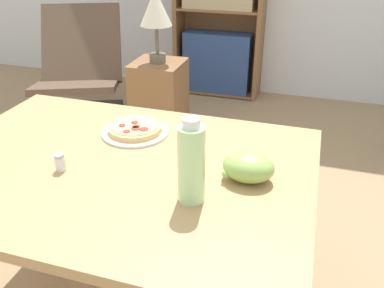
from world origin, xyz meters
The scene contains 10 objects.
ground_plane centered at (0.00, 0.00, 0.00)m, with size 14.00×14.00×0.00m, color #9E7F5B.
dining_table centered at (0.11, -0.10, 0.64)m, with size 1.28×0.92×0.72m.
pizza_on_plate centered at (0.08, 0.12, 0.74)m, with size 0.26×0.26×0.04m.
grape_bunch centered at (0.54, -0.07, 0.77)m, with size 0.16×0.12×0.09m.
drink_bottle centered at (0.41, -0.22, 0.84)m, with size 0.08×0.08×0.26m.
salt_shaker centered at (-0.04, -0.19, 0.75)m, with size 0.03×0.03×0.06m.
lounge_chair_near centered at (-1.01, 1.49, 0.29)m, with size 0.82×0.93×0.88m.
bookshelf centered at (-0.17, 2.46, 0.71)m, with size 0.79×0.27×1.55m.
side_table centered at (-0.32, 1.37, 0.30)m, with size 0.34×0.34×0.60m.
table_lamp centered at (-0.32, 1.37, 0.94)m, with size 0.21×0.21×0.47m.
Camera 1 is at (0.69, -1.13, 1.42)m, focal length 38.00 mm.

